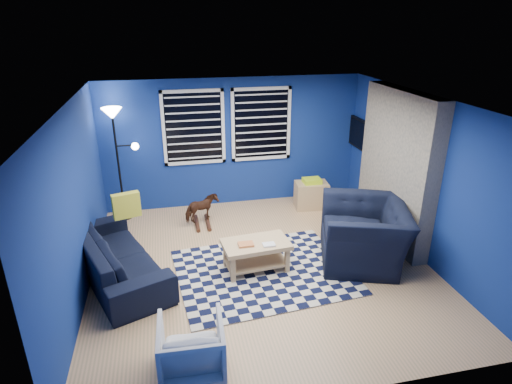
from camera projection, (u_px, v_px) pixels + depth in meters
floor at (262, 266)px, 6.53m from camera, size 5.00×5.00×0.00m
ceiling at (263, 102)px, 5.58m from camera, size 5.00×5.00×0.00m
wall_back at (233, 143)px, 8.32m from camera, size 5.00×0.00×5.00m
wall_left at (75, 206)px, 5.57m from camera, size 0.00×5.00×5.00m
wall_right at (421, 177)px, 6.55m from camera, size 0.00×5.00×5.00m
fireplace at (395, 171)px, 6.99m from camera, size 0.65×2.00×2.50m
window_left at (194, 128)px, 8.00m from camera, size 1.17×0.06×1.42m
window_right at (261, 124)px, 8.26m from camera, size 1.17×0.06×1.42m
tv at (362, 135)px, 8.29m from camera, size 0.07×1.00×0.58m
rug at (263, 271)px, 6.38m from camera, size 2.67×2.22×0.02m
sofa at (117, 256)px, 6.16m from camera, size 2.45×1.67×0.67m
armchair_big at (364, 233)px, 6.54m from camera, size 1.72×1.61×0.92m
armchair_bent at (192, 348)px, 4.48m from camera, size 0.71×0.73×0.63m
rocking_horse at (202, 208)px, 7.71m from camera, size 0.50×0.66×0.51m
coffee_table at (256, 250)px, 6.31m from camera, size 1.02×0.65×0.48m
cabinet at (311, 195)px, 8.44m from camera, size 0.66×0.47×0.61m
floor_lamp at (115, 129)px, 7.45m from camera, size 0.57×0.35×2.09m
throw_pillow at (126, 205)px, 6.53m from camera, size 0.43×0.23×0.39m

